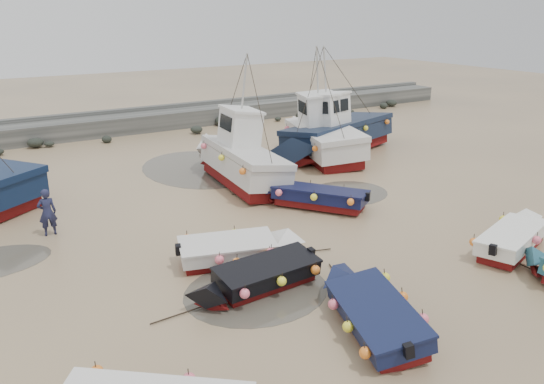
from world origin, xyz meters
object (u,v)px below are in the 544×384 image
Objects in this scene: cabin_boat_1 at (236,156)px; person at (51,235)px; dinghy_6 at (312,194)px; dinghy_1 at (374,307)px; dinghy_4 at (256,274)px; cabin_boat_3 at (322,133)px; cabin_boat_2 at (334,132)px; dinghy_3 at (516,235)px; dinghy_5 at (238,246)px.

cabin_boat_1 is 9.44m from person.
dinghy_6 is 0.58× the size of cabin_boat_1.
dinghy_1 is 3.13× the size of person.
dinghy_4 and dinghy_6 have the same top height.
cabin_boat_2 is at bearing 14.37° from cabin_boat_3.
dinghy_1 is at bearing 120.73° from person.
cabin_boat_1 reaches higher than dinghy_3.
dinghy_1 is 12.79m from person.
person is (-15.73, -4.02, -1.36)m from cabin_boat_3.
cabin_boat_1 is at bearing -27.63° from dinghy_4.
cabin_boat_3 is at bearing 71.12° from cabin_boat_2.
dinghy_6 is 8.57m from cabin_boat_3.
dinghy_6 is at bearing 119.44° from cabin_boat_2.
dinghy_5 is (-1.38, 5.31, 0.01)m from dinghy_1.
cabin_boat_1 is (-1.24, 4.68, 0.82)m from dinghy_6.
cabin_boat_1 is (2.65, 13.10, 0.81)m from dinghy_1.
person is at bearing 128.79° from dinghy_6.
cabin_boat_1 is (4.02, 7.79, 0.80)m from dinghy_5.
dinghy_3 is 0.60× the size of cabin_boat_1.
dinghy_1 and dinghy_6 have the same top height.
cabin_boat_3 is 5.24× the size of person.
cabin_boat_3 is at bearing 76.22° from dinghy_1.
dinghy_3 is 13.05m from cabin_boat_1.
dinghy_6 reaches higher than person.
dinghy_3 reaches higher than person.
person is (-6.46, 11.03, -0.55)m from dinghy_1.
cabin_boat_3 is (11.07, 11.76, 0.80)m from dinghy_4.
cabin_boat_2 reaches higher than dinghy_5.
dinghy_3 is 8.25m from dinghy_6.
dinghy_5 is at bearing 122.39° from dinghy_1.
dinghy_5 is (0.42, 2.02, 0.00)m from dinghy_4.
dinghy_4 is 9.06m from person.
dinghy_5 reaches higher than person.
dinghy_5 is at bearing -15.09° from dinghy_4.
cabin_boat_2 and cabin_boat_3 have the same top height.
person is (-16.60, -3.99, -1.31)m from cabin_boat_2.
dinghy_5 is 0.96× the size of dinghy_6.
dinghy_6 is 10.69m from person.
cabin_boat_3 is at bearing 13.82° from dinghy_6.
cabin_boat_3 is (-0.87, 0.03, 0.05)m from cabin_boat_2.
dinghy_1 is at bearing 128.86° from cabin_boat_2.
cabin_boat_1 is at bearing 96.44° from dinghy_1.
dinghy_1 is 3.75m from dinghy_4.
cabin_boat_2 is 1.14× the size of cabin_boat_3.
dinghy_4 is at bearing -109.65° from cabin_boat_1.
dinghy_4 reaches higher than person.
person is (-9.11, -2.08, -1.36)m from cabin_boat_1.
dinghy_5 and dinghy_6 have the same top height.
dinghy_5 is 15.08m from cabin_boat_2.
dinghy_5 is at bearing -112.59° from cabin_boat_1.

